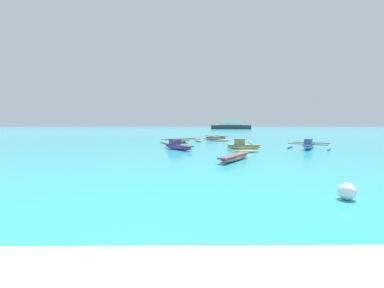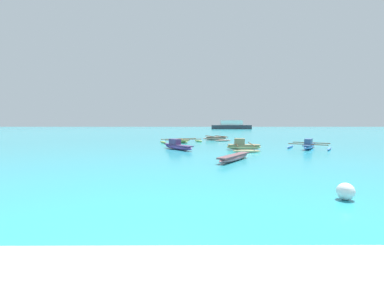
% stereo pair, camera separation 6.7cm
% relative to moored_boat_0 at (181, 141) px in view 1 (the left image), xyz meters
% --- Properties ---
extents(moored_boat_0, '(4.67, 3.46, 0.39)m').
position_rel_moored_boat_0_xyz_m(moored_boat_0, '(0.00, 0.00, 0.00)').
color(moored_boat_0, '#A5C665').
rests_on(moored_boat_0, ground_plane).
extents(moored_boat_1, '(2.67, 3.36, 0.82)m').
position_rel_moored_boat_0_xyz_m(moored_boat_1, '(-0.05, -7.08, 0.11)').
color(moored_boat_1, '#734A9F').
rests_on(moored_boat_1, ground_plane).
extents(moored_boat_2, '(2.73, 4.02, 0.89)m').
position_rel_moored_boat_0_xyz_m(moored_boat_2, '(5.10, -7.35, 0.11)').
color(moored_boat_2, '#D8C788').
rests_on(moored_boat_2, ground_plane).
extents(moored_boat_3, '(3.07, 4.67, 0.51)m').
position_rel_moored_boat_0_xyz_m(moored_boat_3, '(4.07, 3.46, 0.06)').
color(moored_boat_3, tan).
rests_on(moored_boat_3, ground_plane).
extents(moored_boat_4, '(2.46, 3.38, 0.35)m').
position_rel_moored_boat_0_xyz_m(moored_boat_4, '(3.44, -13.10, 0.01)').
color(moored_boat_4, '#A66670').
rests_on(moored_boat_4, ground_plane).
extents(moored_boat_5, '(3.92, 3.70, 0.84)m').
position_rel_moored_boat_0_xyz_m(moored_boat_5, '(10.66, -6.57, 0.09)').
color(moored_boat_5, '#4D86D8').
rests_on(moored_boat_5, ground_plane).
extents(mooring_buoy_0, '(0.48, 0.48, 0.48)m').
position_rel_moored_boat_0_xyz_m(mooring_buoy_0, '(5.31, -20.37, 0.06)').
color(mooring_buoy_0, white).
rests_on(mooring_buoy_0, ground_plane).
extents(distant_ferry, '(12.44, 2.74, 2.74)m').
position_rel_moored_boat_0_xyz_m(distant_ferry, '(13.96, 54.39, 0.93)').
color(distant_ferry, '#2D333D').
rests_on(distant_ferry, ground_plane).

